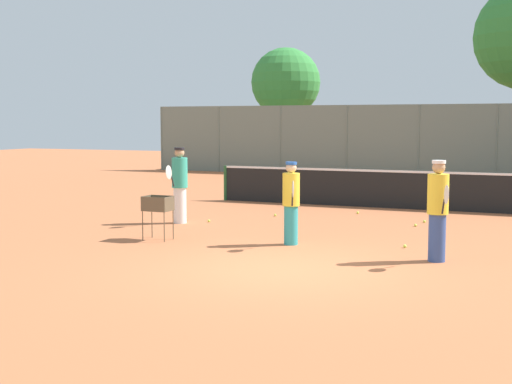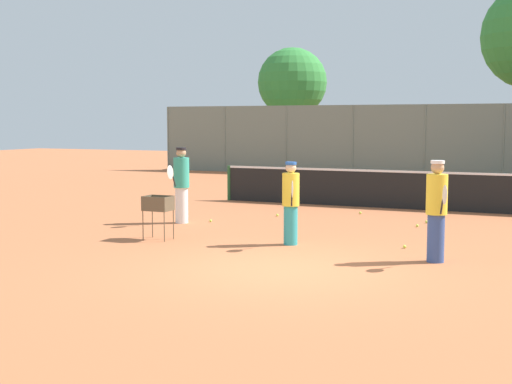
{
  "view_description": "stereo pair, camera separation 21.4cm",
  "coord_description": "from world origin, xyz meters",
  "px_view_note": "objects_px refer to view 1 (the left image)",
  "views": [
    {
      "loc": [
        4.15,
        -10.75,
        2.43
      ],
      "look_at": [
        -1.56,
        2.45,
        1.0
      ],
      "focal_mm": 50.0,
      "sensor_mm": 36.0,
      "label": 1
    },
    {
      "loc": [
        4.34,
        -10.67,
        2.43
      ],
      "look_at": [
        -1.56,
        2.45,
        1.0
      ],
      "focal_mm": 50.0,
      "sensor_mm": 36.0,
      "label": 2
    }
  ],
  "objects_px": {
    "player_yellow_shirt": "(180,184)",
    "tennis_net": "(400,189)",
    "parked_car": "(464,158)",
    "player_red_cap": "(438,209)",
    "player_white_outfit": "(291,202)",
    "ball_cart": "(157,207)"
  },
  "relations": [
    {
      "from": "tennis_net",
      "to": "player_white_outfit",
      "type": "xyz_separation_m",
      "value": [
        -0.74,
        -6.66,
        0.29
      ]
    },
    {
      "from": "tennis_net",
      "to": "player_white_outfit",
      "type": "height_order",
      "value": "player_white_outfit"
    },
    {
      "from": "parked_car",
      "to": "ball_cart",
      "type": "bearing_deg",
      "value": -97.9
    },
    {
      "from": "player_white_outfit",
      "to": "player_red_cap",
      "type": "relative_size",
      "value": 0.93
    },
    {
      "from": "player_white_outfit",
      "to": "player_yellow_shirt",
      "type": "height_order",
      "value": "player_yellow_shirt"
    },
    {
      "from": "player_white_outfit",
      "to": "tennis_net",
      "type": "bearing_deg",
      "value": 149.14
    },
    {
      "from": "player_white_outfit",
      "to": "player_red_cap",
      "type": "bearing_deg",
      "value": 54.1
    },
    {
      "from": "player_yellow_shirt",
      "to": "tennis_net",
      "type": "bearing_deg",
      "value": 136.94
    },
    {
      "from": "player_red_cap",
      "to": "player_yellow_shirt",
      "type": "bearing_deg",
      "value": -133.25
    },
    {
      "from": "ball_cart",
      "to": "tennis_net",
      "type": "bearing_deg",
      "value": 64.4
    },
    {
      "from": "tennis_net",
      "to": "player_yellow_shirt",
      "type": "relative_size",
      "value": 6.02
    },
    {
      "from": "player_white_outfit",
      "to": "ball_cart",
      "type": "xyz_separation_m",
      "value": [
        -2.72,
        -0.56,
        -0.18
      ]
    },
    {
      "from": "tennis_net",
      "to": "player_red_cap",
      "type": "bearing_deg",
      "value": -73.2
    },
    {
      "from": "tennis_net",
      "to": "player_yellow_shirt",
      "type": "distance_m",
      "value": 6.5
    },
    {
      "from": "tennis_net",
      "to": "parked_car",
      "type": "height_order",
      "value": "parked_car"
    },
    {
      "from": "player_red_cap",
      "to": "player_yellow_shirt",
      "type": "height_order",
      "value": "player_yellow_shirt"
    },
    {
      "from": "tennis_net",
      "to": "player_yellow_shirt",
      "type": "bearing_deg",
      "value": -130.75
    },
    {
      "from": "tennis_net",
      "to": "parked_car",
      "type": "xyz_separation_m",
      "value": [
        -0.27,
        15.77,
        0.1
      ]
    },
    {
      "from": "player_red_cap",
      "to": "parked_car",
      "type": "height_order",
      "value": "player_red_cap"
    },
    {
      "from": "tennis_net",
      "to": "parked_car",
      "type": "relative_size",
      "value": 2.6
    },
    {
      "from": "player_red_cap",
      "to": "ball_cart",
      "type": "height_order",
      "value": "player_red_cap"
    },
    {
      "from": "player_white_outfit",
      "to": "player_yellow_shirt",
      "type": "bearing_deg",
      "value": -141.08
    }
  ]
}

